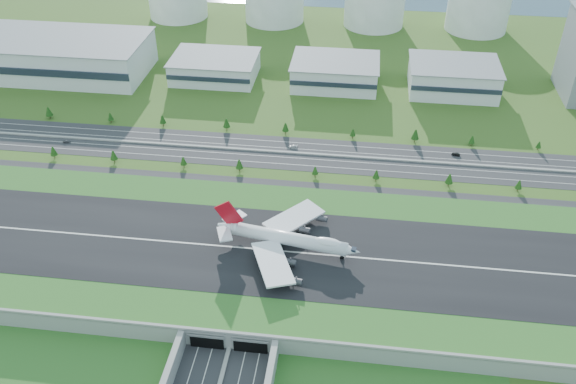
# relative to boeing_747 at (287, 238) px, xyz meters

# --- Properties ---
(ground) EXTENTS (1200.00, 1200.00, 0.00)m
(ground) POSITION_rel_boeing_747_xyz_m (-15.73, -2.46, -13.83)
(ground) COLOR #284816
(ground) RESTS_ON ground
(airfield_deck) EXTENTS (520.00, 100.00, 9.20)m
(airfield_deck) POSITION_rel_boeing_747_xyz_m (-15.73, -2.54, -9.71)
(airfield_deck) COLOR gray
(airfield_deck) RESTS_ON ground
(north_expressway) EXTENTS (560.00, 36.00, 0.12)m
(north_expressway) POSITION_rel_boeing_747_xyz_m (-15.73, 92.54, -13.77)
(north_expressway) COLOR #28282B
(north_expressway) RESTS_ON ground
(tree_row) EXTENTS (508.08, 48.64, 8.34)m
(tree_row) POSITION_rel_boeing_747_xyz_m (-12.39, 90.69, -9.25)
(tree_row) COLOR #3D2819
(tree_row) RESTS_ON ground
(hangar_west) EXTENTS (120.00, 60.00, 25.00)m
(hangar_west) POSITION_rel_boeing_747_xyz_m (-185.73, 182.54, -1.33)
(hangar_west) COLOR white
(hangar_west) RESTS_ON ground
(hangar_mid_a) EXTENTS (58.00, 42.00, 15.00)m
(hangar_mid_a) POSITION_rel_boeing_747_xyz_m (-75.73, 187.54, -6.33)
(hangar_mid_a) COLOR white
(hangar_mid_a) RESTS_ON ground
(hangar_mid_b) EXTENTS (58.00, 42.00, 17.00)m
(hangar_mid_b) POSITION_rel_boeing_747_xyz_m (9.27, 187.54, -5.33)
(hangar_mid_b) COLOR white
(hangar_mid_b) RESTS_ON ground
(hangar_mid_c) EXTENTS (58.00, 42.00, 19.00)m
(hangar_mid_c) POSITION_rel_boeing_747_xyz_m (89.27, 187.54, -4.33)
(hangar_mid_c) COLOR white
(hangar_mid_c) RESTS_ON ground
(fuel_tank_b) EXTENTS (50.00, 50.00, 35.00)m
(fuel_tank_b) POSITION_rel_boeing_747_xyz_m (-50.73, 307.54, 3.67)
(fuel_tank_b) COLOR silver
(fuel_tank_b) RESTS_ON ground
(fuel_tank_c) EXTENTS (50.00, 50.00, 35.00)m
(fuel_tank_c) POSITION_rel_boeing_747_xyz_m (34.27, 307.54, 3.67)
(fuel_tank_c) COLOR silver
(fuel_tank_c) RESTS_ON ground
(fuel_tank_d) EXTENTS (50.00, 50.00, 35.00)m
(fuel_tank_d) POSITION_rel_boeing_747_xyz_m (119.27, 307.54, 3.67)
(fuel_tank_d) COLOR silver
(fuel_tank_d) RESTS_ON ground
(boeing_747) EXTENTS (66.08, 61.98, 20.54)m
(boeing_747) POSITION_rel_boeing_747_xyz_m (0.00, 0.00, 0.00)
(boeing_747) COLOR white
(boeing_747) RESTS_ON airfield_deck
(car_4) EXTENTS (4.55, 2.13, 1.50)m
(car_4) POSITION_rel_boeing_747_xyz_m (-143.02, 87.30, -12.96)
(car_4) COLOR #57575C
(car_4) RESTS_ON ground
(car_5) EXTENTS (5.01, 2.75, 1.57)m
(car_5) POSITION_rel_boeing_747_xyz_m (84.52, 101.90, -12.93)
(car_5) COLOR black
(car_5) RESTS_ON ground
(car_7) EXTENTS (5.54, 2.95, 1.53)m
(car_7) POSITION_rel_boeing_747_xyz_m (-9.17, 98.72, -12.95)
(car_7) COLOR silver
(car_7) RESTS_ON ground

